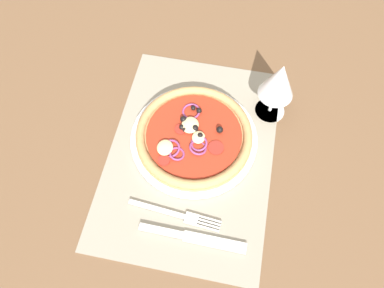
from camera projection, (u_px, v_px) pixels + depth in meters
The scene contains 7 objects.
ground_plane at pixel (191, 156), 78.32cm from camera, with size 190.00×140.00×2.40cm, color brown.
placemat at pixel (191, 153), 77.09cm from camera, with size 47.64×33.23×0.40cm, color gray.
plate at pixel (192, 138), 77.88cm from camera, with size 26.25×26.25×1.03cm, color white.
pizza at pixel (191, 135), 76.46cm from camera, with size 23.95×23.95×2.69cm.
fork at pixel (179, 215), 70.37cm from camera, with size 3.03×18.06×0.44cm.
knife at pixel (193, 238), 68.35cm from camera, with size 2.13×20.02×0.62cm.
wine_glass at pixel (279, 82), 73.17cm from camera, with size 7.20×7.20×14.90cm.
Camera 1 is at (34.22, 6.99, 68.95)cm, focal length 35.09 mm.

